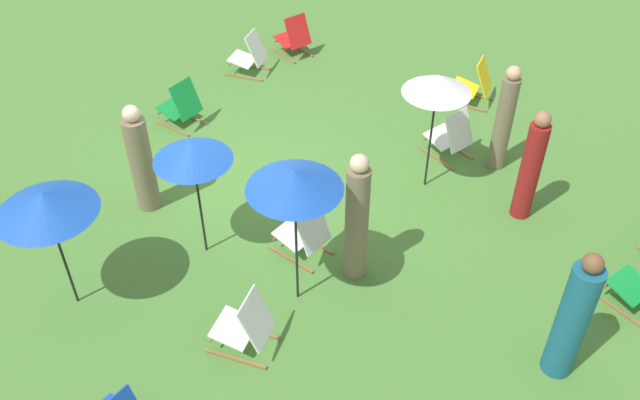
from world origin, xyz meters
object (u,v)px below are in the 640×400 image
Objects in this scene: person_0 at (572,319)px; deckchair_12 at (246,326)px; umbrella_1 at (45,203)px; person_3 at (531,168)px; deckchair_0 at (451,136)px; deckchair_11 at (181,106)px; umbrella_0 at (192,151)px; umbrella_3 at (437,84)px; person_4 at (141,161)px; person_2 at (504,120)px; deckchair_7 at (294,37)px; deckchair_5 at (304,233)px; deckchair_9 at (250,56)px; deckchair_1 at (474,84)px; person_1 at (357,220)px; umbrella_2 at (294,180)px.

deckchair_12 is at bearing 90.15° from person_0.
umbrella_1 is 6.16m from person_3.
deckchair_11 is at bearing -50.14° from deckchair_0.
umbrella_3 is at bearing 150.04° from umbrella_0.
person_3 is (-4.08, 1.63, 0.45)m from deckchair_12.
umbrella_1 is 1.03× the size of person_4.
deckchair_12 is 4.12m from umbrella_3.
person_3 is at bearing -143.16° from person_2.
deckchair_0 and deckchair_7 have the same top height.
deckchair_5 is 0.96× the size of deckchair_9.
umbrella_0 is at bearing -137.63° from deckchair_12.
deckchair_1 is 0.49× the size of person_3.
umbrella_1 is at bearing -146.65° from person_1.
person_1 reaches higher than person_4.
person_0 is (2.95, 2.87, 0.46)m from deckchair_0.
deckchair_1 is at bearing -169.82° from umbrella_3.
person_2 is (0.02, 5.00, 0.47)m from deckchair_9.
deckchair_11 is at bearing 172.79° from person_4.
person_0 is at bearing 115.58° from umbrella_1.
umbrella_2 is (-0.04, 1.51, 0.22)m from umbrella_0.
deckchair_0 is 4.36m from umbrella_0.
umbrella_3 is (-3.89, 0.20, 1.35)m from deckchair_12.
deckchair_1 is 6.45m from deckchair_12.
umbrella_3 reaches higher than deckchair_12.
person_2 is (1.10, 4.79, 0.47)m from deckchair_7.
deckchair_7 is (0.40, -3.66, 0.00)m from deckchair_1.
umbrella_2 reaches higher than deckchair_1.
deckchair_0 is 6.05m from umbrella_1.
deckchair_0 is 4.28m from deckchair_9.
deckchair_7 is 1.00× the size of deckchair_12.
deckchair_9 is at bearing 133.80° from person_1.
deckchair_9 is 7.83m from person_0.
deckchair_11 is 0.48× the size of person_2.
umbrella_3 is 3.61m from person_0.
person_1 reaches higher than person_3.
person_1 reaches higher than person_0.
umbrella_0 reaches higher than person_2.
deckchair_1 is 0.97× the size of deckchair_9.
deckchair_0 is 0.50× the size of person_2.
deckchair_12 is 0.46× the size of umbrella_3.
person_3 is (-2.35, 1.29, -0.08)m from person_1.
umbrella_1 is 1.00× the size of person_2.
umbrella_2 is at bearing 53.92° from deckchair_7.
umbrella_0 is (5.53, -1.25, 1.26)m from deckchair_1.
deckchair_1 is at bearing 93.50° from deckchair_9.
person_3 is 1.02× the size of person_4.
umbrella_1 is at bearing -34.75° from deckchair_5.
umbrella_2 reaches higher than deckchair_0.
person_1 is (0.07, -2.67, 0.07)m from person_0.
person_2 reaches higher than deckchair_5.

